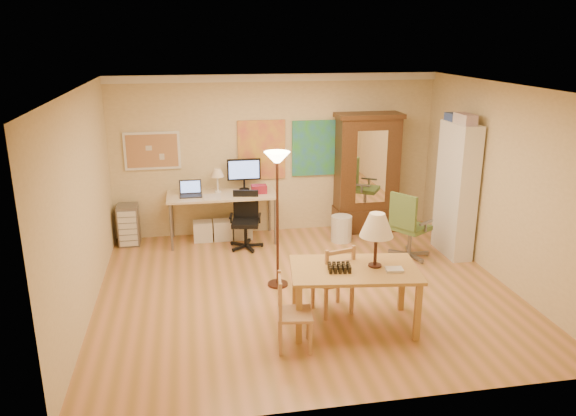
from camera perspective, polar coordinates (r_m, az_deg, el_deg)
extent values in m
plane|color=olive|center=(7.69, 1.79, -8.31)|extent=(5.50, 5.50, 0.00)
cube|color=white|center=(9.38, -1.23, 13.10)|extent=(5.50, 0.08, 0.12)
cube|color=tan|center=(9.45, -13.63, 5.67)|extent=(0.90, 0.04, 0.62)
cube|color=yellow|center=(9.52, -2.69, 5.91)|extent=(0.80, 0.04, 1.00)
cube|color=teal|center=(9.67, 2.63, 6.10)|extent=(0.75, 0.04, 0.95)
cube|color=olive|center=(6.56, 6.77, -6.24)|extent=(1.57, 1.07, 0.04)
cube|color=olive|center=(6.32, 1.12, -10.78)|extent=(0.08, 0.08, 0.69)
cube|color=olive|center=(6.53, 13.03, -10.27)|extent=(0.08, 0.08, 0.69)
cube|color=olive|center=(6.98, 0.73, -7.92)|extent=(0.08, 0.08, 0.69)
cube|color=olive|center=(7.18, 11.49, -7.57)|extent=(0.08, 0.08, 0.69)
cylinder|color=black|center=(6.64, 8.80, -5.77)|extent=(0.16, 0.16, 0.02)
cylinder|color=black|center=(6.57, 8.88, -4.28)|extent=(0.04, 0.04, 0.39)
cone|color=beige|center=(6.46, 9.00, -1.70)|extent=(0.39, 0.39, 0.27)
cube|color=beige|center=(6.55, 10.74, -6.17)|extent=(0.21, 0.17, 0.03)
cube|color=black|center=(6.45, 5.24, -6.05)|extent=(0.30, 0.25, 0.08)
cube|color=#9D6B48|center=(6.98, 4.54, -7.25)|extent=(0.51, 0.49, 0.04)
cube|color=#9D6B48|center=(7.29, 5.09, -8.09)|extent=(0.05, 0.05, 0.41)
cube|color=#9D6B48|center=(7.13, 2.53, -8.64)|extent=(0.05, 0.05, 0.41)
cube|color=#9D6B48|center=(7.03, 6.49, -9.16)|extent=(0.05, 0.05, 0.41)
cube|color=#9D6B48|center=(6.86, 3.87, -9.76)|extent=(0.05, 0.05, 0.41)
cube|color=#9D6B48|center=(6.83, 6.62, -5.68)|extent=(0.05, 0.05, 0.48)
cube|color=#9D6B48|center=(6.66, 3.94, -6.22)|extent=(0.05, 0.05, 0.48)
cube|color=#9D6B48|center=(6.73, 5.31, -5.57)|extent=(0.36, 0.12, 0.05)
cube|color=#9D6B48|center=(6.21, 0.69, -10.73)|extent=(0.42, 0.44, 0.04)
cube|color=#9D6B48|center=(6.18, 2.29, -13.14)|extent=(0.04, 0.04, 0.38)
cube|color=#9D6B48|center=(6.47, 2.04, -11.63)|extent=(0.04, 0.04, 0.38)
cube|color=#9D6B48|center=(6.16, -0.76, -13.22)|extent=(0.04, 0.04, 0.38)
cube|color=#9D6B48|center=(6.46, -0.86, -11.70)|extent=(0.04, 0.04, 0.38)
cube|color=#9D6B48|center=(5.96, -0.78, -9.63)|extent=(0.04, 0.04, 0.45)
cube|color=#9D6B48|center=(6.26, -0.87, -8.24)|extent=(0.04, 0.04, 0.45)
cube|color=#9D6B48|center=(6.09, -0.83, -8.54)|extent=(0.07, 0.34, 0.04)
cylinder|color=#402319|center=(7.82, -1.04, -7.73)|extent=(0.28, 0.28, 0.03)
cylinder|color=#402319|center=(7.49, -1.08, -1.57)|extent=(0.04, 0.04, 1.76)
cone|color=#FFE0A5|center=(7.25, -1.12, 5.18)|extent=(0.34, 0.34, 0.14)
cube|color=tan|center=(9.27, -6.74, 1.34)|extent=(1.78, 0.78, 0.03)
cylinder|color=slate|center=(9.06, -11.79, -1.98)|extent=(0.04, 0.04, 0.78)
cylinder|color=slate|center=(9.15, -1.30, -1.41)|extent=(0.04, 0.04, 0.78)
cylinder|color=slate|center=(9.70, -11.71, -0.70)|extent=(0.04, 0.04, 0.78)
cylinder|color=slate|center=(9.78, -1.91, -0.18)|extent=(0.04, 0.04, 0.78)
cube|color=black|center=(9.19, -9.84, 1.24)|extent=(0.36, 0.24, 0.02)
cube|color=black|center=(9.33, -9.89, 2.23)|extent=(0.36, 0.06, 0.23)
cube|color=black|center=(9.36, -4.51, 3.93)|extent=(0.56, 0.04, 0.36)
cone|color=beige|center=(9.28, -7.21, 3.58)|extent=(0.22, 0.22, 0.13)
cube|color=beige|center=(9.09, -7.73, 1.12)|extent=(0.28, 0.36, 0.01)
cube|color=maroon|center=(9.24, -2.95, 1.93)|extent=(0.24, 0.18, 0.13)
cube|color=white|center=(9.50, -8.64, -2.33)|extent=(0.31, 0.27, 0.33)
cube|color=white|center=(9.51, -6.63, -2.22)|extent=(0.31, 0.27, 0.33)
cube|color=silver|center=(9.53, -4.63, -2.11)|extent=(0.31, 0.27, 0.33)
cylinder|color=black|center=(9.07, -4.32, -2.76)|extent=(0.05, 0.05, 0.35)
cube|color=black|center=(9.00, -4.35, -1.55)|extent=(0.49, 0.47, 0.06)
cube|color=black|center=(9.11, -4.30, 0.43)|extent=(0.41, 0.11, 0.46)
cube|color=black|center=(8.99, -5.83, -0.80)|extent=(0.08, 0.27, 0.03)
cube|color=black|center=(8.95, -2.90, -0.80)|extent=(0.08, 0.27, 0.03)
cylinder|color=slate|center=(8.87, 12.25, -3.37)|extent=(0.06, 0.06, 0.41)
cube|color=#50662E|center=(8.79, 12.35, -1.95)|extent=(0.66, 0.66, 0.07)
cube|color=#50662E|center=(8.52, 11.61, -0.36)|extent=(0.30, 0.42, 0.53)
cube|color=slate|center=(8.61, 13.84, -1.47)|extent=(0.28, 0.20, 0.03)
cube|color=slate|center=(8.89, 11.02, -0.68)|extent=(0.28, 0.20, 0.03)
cube|color=slate|center=(9.55, -15.87, -1.64)|extent=(0.33, 0.38, 0.66)
cube|color=silver|center=(9.37, -15.97, -2.03)|extent=(0.28, 0.02, 0.57)
cube|color=#35230E|center=(9.79, 7.99, 3.35)|extent=(1.04, 0.47, 1.99)
cube|color=#35230E|center=(10.00, 7.80, -1.02)|extent=(1.08, 0.51, 0.40)
cube|color=white|center=(9.52, 8.48, 4.11)|extent=(0.52, 0.01, 1.23)
cube|color=#35230E|center=(9.60, 8.24, 9.29)|extent=(1.12, 0.53, 0.08)
cube|color=white|center=(8.99, 16.73, 1.77)|extent=(0.31, 0.83, 2.06)
cube|color=#993333|center=(8.99, 16.63, -1.80)|extent=(0.19, 0.41, 0.25)
cube|color=#334C99|center=(9.00, 16.28, 6.29)|extent=(0.19, 0.29, 0.21)
cylinder|color=silver|center=(9.40, 5.44, -2.09)|extent=(0.35, 0.35, 0.44)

